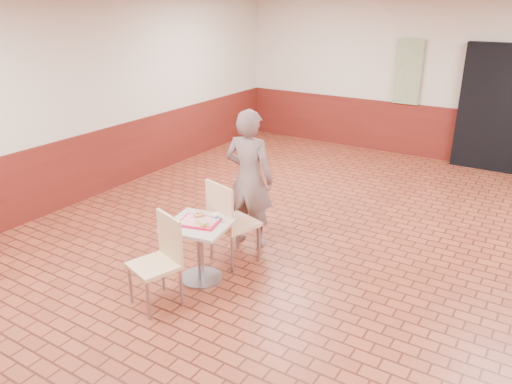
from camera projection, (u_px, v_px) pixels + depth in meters
The scene contains 12 objects.
room_shell at pixel (326, 142), 5.18m from camera, with size 8.01×10.01×3.01m.
wainscot_band at pixel (322, 229), 5.55m from camera, with size 8.00×10.00×1.00m.
corridor_doorway at pixel (508, 110), 8.58m from camera, with size 1.60×0.22×2.20m, color black.
promo_poster at pixel (408, 72), 9.33m from camera, with size 0.50×0.03×1.20m, color gray.
main_table at pixel (200, 242), 5.35m from camera, with size 0.64×0.64×0.68m.
chair_main_front at pixel (161, 256), 4.92m from camera, with size 0.54×0.54×0.93m.
chair_main_back at pixel (229, 219), 5.66m from camera, with size 0.58×0.58×1.01m.
customer at pixel (249, 179), 6.03m from camera, with size 0.63×0.41×1.71m, color #715A57.
serving_tray at pixel (199, 222), 5.27m from camera, with size 0.41×0.32×0.03m.
ring_donut at pixel (199, 214), 5.38m from camera, with size 0.11×0.11×0.04m, color #C07E46.
long_john_donut at pixel (203, 223), 5.16m from camera, with size 0.17×0.12×0.05m.
paper_cup at pixel (216, 217), 5.26m from camera, with size 0.06×0.06×0.08m.
Camera 1 is at (2.05, -4.63, 2.91)m, focal length 35.00 mm.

